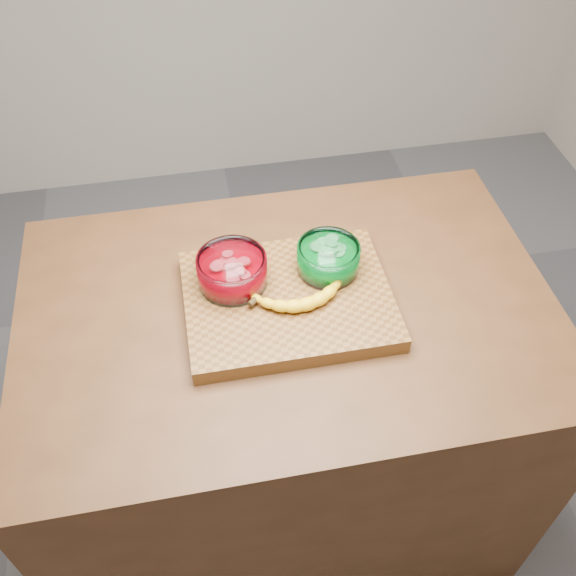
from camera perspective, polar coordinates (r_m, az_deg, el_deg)
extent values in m
plane|color=#59585D|center=(2.19, 0.00, -17.36)|extent=(3.50, 3.50, 0.00)
cube|color=#4E2E17|center=(1.79, 0.00, -11.16)|extent=(1.20, 0.80, 0.90)
cube|color=brown|center=(1.41, 0.00, -1.10)|extent=(0.45, 0.35, 0.04)
cylinder|color=white|center=(1.40, -4.99, 1.55)|extent=(0.15, 0.15, 0.07)
cylinder|color=#CB000F|center=(1.41, -4.96, 1.26)|extent=(0.13, 0.13, 0.04)
cylinder|color=#FF505B|center=(1.39, -5.04, 2.10)|extent=(0.12, 0.12, 0.02)
cylinder|color=white|center=(1.43, 3.59, 2.67)|extent=(0.14, 0.14, 0.07)
cylinder|color=#009B26|center=(1.44, 3.58, 2.42)|extent=(0.12, 0.12, 0.04)
cylinder|color=#70EF83|center=(1.42, 3.63, 3.21)|extent=(0.11, 0.11, 0.02)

